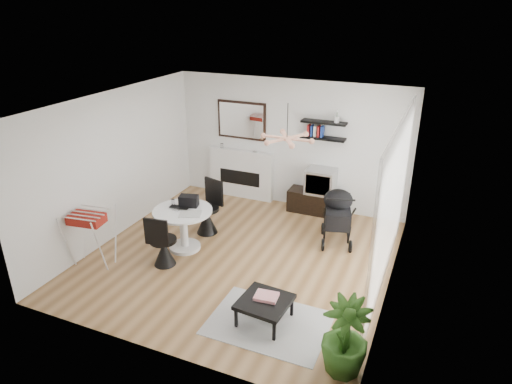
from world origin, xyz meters
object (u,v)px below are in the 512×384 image
at_px(drying_rack, 91,237).
at_px(potted_plant, 345,337).
at_px(dining_table, 183,223).
at_px(coffee_table, 265,302).
at_px(fireplace, 241,168).
at_px(tv_console, 318,202).
at_px(crt_tv, 321,181).
at_px(stroller, 337,218).

xyz_separation_m(drying_rack, potted_plant, (4.43, -0.73, -0.01)).
bearing_deg(dining_table, coffee_table, -32.03).
bearing_deg(fireplace, tv_console, -4.71).
bearing_deg(tv_console, crt_tv, -5.11).
relative_size(dining_table, drying_rack, 1.06).
xyz_separation_m(crt_tv, stroller, (0.61, -1.03, -0.26)).
height_order(fireplace, dining_table, fireplace).
distance_m(fireplace, drying_rack, 3.74).
height_order(fireplace, crt_tv, fireplace).
xyz_separation_m(fireplace, tv_console, (1.84, -0.15, -0.45)).
relative_size(fireplace, dining_table, 2.07).
height_order(tv_console, drying_rack, drying_rack).
bearing_deg(coffee_table, tv_console, 94.66).
height_order(crt_tv, coffee_table, crt_tv).
relative_size(dining_table, coffee_table, 1.44).
bearing_deg(potted_plant, crt_tv, 109.57).
xyz_separation_m(tv_console, potted_plant, (1.51, -4.16, 0.27)).
distance_m(fireplace, tv_console, 1.90).
bearing_deg(crt_tv, coffee_table, -85.91).
bearing_deg(crt_tv, potted_plant, -70.43).
bearing_deg(fireplace, dining_table, -88.82).
height_order(tv_console, stroller, stroller).
bearing_deg(dining_table, crt_tv, 52.60).
distance_m(crt_tv, dining_table, 3.01).
distance_m(fireplace, stroller, 2.76).
bearing_deg(stroller, dining_table, -166.63).
xyz_separation_m(coffee_table, potted_plant, (1.21, -0.47, 0.19)).
height_order(tv_console, crt_tv, crt_tv).
bearing_deg(drying_rack, coffee_table, -12.49).
bearing_deg(tv_console, drying_rack, -130.38).
xyz_separation_m(dining_table, potted_plant, (3.30, -1.77, 0.00)).
distance_m(fireplace, crt_tv, 1.88).
relative_size(crt_tv, drying_rack, 0.60).
relative_size(coffee_table, potted_plant, 0.72).
bearing_deg(dining_table, stroller, 29.05).
bearing_deg(stroller, coffee_table, -113.20).
distance_m(tv_console, potted_plant, 4.43).
bearing_deg(potted_plant, coffee_table, 158.96).
xyz_separation_m(tv_console, coffee_table, (0.30, -3.69, 0.08)).
bearing_deg(coffee_table, fireplace, 119.09).
distance_m(tv_console, coffee_table, 3.70).
relative_size(fireplace, potted_plant, 2.13).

